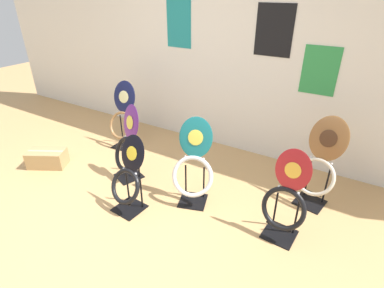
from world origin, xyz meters
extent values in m
plane|color=tan|center=(0.00, 0.00, 0.00)|extent=(14.00, 14.00, 0.00)
cube|color=silver|center=(0.00, 2.28, 1.30)|extent=(8.00, 0.06, 2.60)
cube|color=#2D8E47|center=(1.46, 2.24, 1.22)|extent=(0.38, 0.01, 0.53)
cube|color=teal|center=(-0.37, 2.24, 1.60)|extent=(0.37, 0.01, 0.60)
cube|color=black|center=(0.90, 2.24, 1.59)|extent=(0.43, 0.01, 0.56)
cube|color=black|center=(0.64, 0.92, 0.01)|extent=(0.35, 0.35, 0.01)
cylinder|color=black|center=(0.52, 0.97, 0.20)|extent=(0.02, 0.02, 0.37)
cylinder|color=black|center=(0.70, 1.03, 0.20)|extent=(0.02, 0.02, 0.37)
cylinder|color=black|center=(0.67, 0.84, 0.16)|extent=(0.22, 0.09, 0.02)
torus|color=silver|center=(0.65, 0.90, 0.33)|extent=(0.48, 0.36, 0.40)
ellipsoid|color=#197075|center=(0.60, 1.04, 0.70)|extent=(0.37, 0.25, 0.40)
ellipsoid|color=#EADB4C|center=(0.60, 1.03, 0.70)|extent=(0.16, 0.10, 0.15)
sphere|color=silver|center=(0.53, 0.95, 0.50)|extent=(0.02, 0.02, 0.02)
sphere|color=silver|center=(0.71, 1.01, 0.50)|extent=(0.02, 0.02, 0.02)
cube|color=black|center=(1.71, 1.54, 0.01)|extent=(0.33, 0.33, 0.01)
cylinder|color=black|center=(1.63, 1.64, 0.23)|extent=(0.02, 0.02, 0.44)
cylinder|color=black|center=(1.83, 1.61, 0.23)|extent=(0.02, 0.02, 0.44)
cylinder|color=black|center=(1.70, 1.46, 0.19)|extent=(0.22, 0.06, 0.02)
torus|color=beige|center=(1.71, 1.51, 0.34)|extent=(0.43, 0.30, 0.35)
ellipsoid|color=#936033|center=(1.74, 1.69, 0.71)|extent=(0.40, 0.25, 0.44)
ellipsoid|color=#4C2D19|center=(1.74, 1.67, 0.71)|extent=(0.18, 0.10, 0.16)
sphere|color=silver|center=(1.62, 1.62, 0.49)|extent=(0.02, 0.02, 0.02)
sphere|color=silver|center=(1.83, 1.59, 0.49)|extent=(0.02, 0.02, 0.02)
cube|color=black|center=(0.14, 0.48, 0.01)|extent=(0.30, 0.30, 0.01)
cylinder|color=black|center=(0.05, 0.57, 0.18)|extent=(0.02, 0.02, 0.34)
cylinder|color=black|center=(0.25, 0.56, 0.18)|extent=(0.02, 0.02, 0.34)
cylinder|color=black|center=(0.14, 0.40, 0.15)|extent=(0.22, 0.03, 0.02)
torus|color=black|center=(0.14, 0.45, 0.29)|extent=(0.37, 0.24, 0.33)
ellipsoid|color=black|center=(0.15, 0.60, 0.60)|extent=(0.31, 0.17, 0.35)
ellipsoid|color=yellow|center=(0.15, 0.58, 0.61)|extent=(0.14, 0.06, 0.13)
sphere|color=silver|center=(0.06, 0.54, 0.43)|extent=(0.02, 0.02, 0.02)
sphere|color=silver|center=(0.23, 0.53, 0.43)|extent=(0.02, 0.02, 0.02)
cube|color=black|center=(1.57, 0.91, 0.01)|extent=(0.30, 0.30, 0.01)
cylinder|color=black|center=(1.48, 1.01, 0.19)|extent=(0.02, 0.02, 0.37)
cylinder|color=black|center=(1.68, 1.00, 0.19)|extent=(0.02, 0.02, 0.37)
cylinder|color=black|center=(1.57, 0.83, 0.16)|extent=(0.22, 0.03, 0.02)
torus|color=black|center=(1.57, 0.89, 0.32)|extent=(0.40, 0.20, 0.38)
ellipsoid|color=#AD1E23|center=(1.58, 0.99, 0.67)|extent=(0.31, 0.11, 0.37)
ellipsoid|color=yellow|center=(1.58, 0.97, 0.67)|extent=(0.14, 0.04, 0.14)
sphere|color=silver|center=(1.49, 0.96, 0.49)|extent=(0.02, 0.02, 0.02)
sphere|color=silver|center=(1.66, 0.95, 0.49)|extent=(0.02, 0.02, 0.02)
cube|color=black|center=(-0.26, 0.92, 0.01)|extent=(0.36, 0.36, 0.01)
cylinder|color=black|center=(-0.32, 1.04, 0.19)|extent=(0.02, 0.02, 0.35)
cylinder|color=black|center=(-0.14, 0.97, 0.19)|extent=(0.02, 0.02, 0.35)
cylinder|color=black|center=(-0.29, 0.85, 0.15)|extent=(0.22, 0.10, 0.02)
torus|color=black|center=(-0.27, 0.90, 0.32)|extent=(0.45, 0.33, 0.39)
ellipsoid|color=#60237F|center=(-0.23, 1.01, 0.68)|extent=(0.36, 0.23, 0.41)
ellipsoid|color=#E5CC4C|center=(-0.23, 1.00, 0.69)|extent=(0.16, 0.09, 0.15)
sphere|color=silver|center=(-0.33, 1.00, 0.48)|extent=(0.02, 0.02, 0.02)
sphere|color=silver|center=(-0.16, 0.94, 0.48)|extent=(0.02, 0.02, 0.02)
cube|color=black|center=(-0.84, 1.48, 0.01)|extent=(0.30, 0.30, 0.01)
cylinder|color=black|center=(-0.94, 1.56, 0.22)|extent=(0.02, 0.02, 0.41)
cylinder|color=black|center=(-0.75, 1.57, 0.22)|extent=(0.02, 0.02, 0.41)
cylinder|color=black|center=(-0.83, 1.40, 0.17)|extent=(0.22, 0.03, 0.02)
torus|color=#9E7042|center=(-0.84, 1.45, 0.34)|extent=(0.40, 0.22, 0.36)
ellipsoid|color=#141942|center=(-0.85, 1.59, 0.70)|extent=(0.37, 0.16, 0.43)
ellipsoid|color=beige|center=(-0.85, 1.57, 0.71)|extent=(0.16, 0.06, 0.16)
sphere|color=silver|center=(-0.94, 1.52, 0.49)|extent=(0.02, 0.02, 0.02)
sphere|color=silver|center=(-0.75, 1.54, 0.49)|extent=(0.02, 0.02, 0.02)
cube|color=tan|center=(-1.31, 0.58, 0.11)|extent=(0.52, 0.44, 0.21)
cube|color=#B7AD89|center=(-1.31, 0.58, 0.21)|extent=(0.40, 0.25, 0.00)
camera|label=1|loc=(1.94, -1.26, 2.04)|focal=28.00mm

